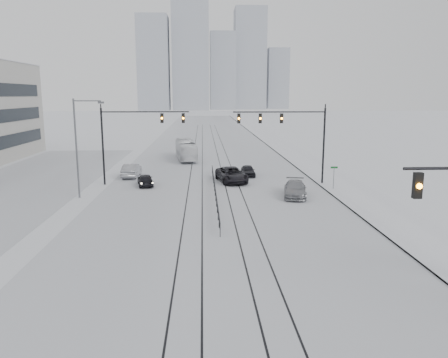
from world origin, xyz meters
The scene contains 17 objects.
road centered at (0.00, 60.00, 0.01)m, with size 22.00×260.00×0.02m, color silver.
sidewalk_east centered at (13.50, 60.00, 0.08)m, with size 5.00×260.00×0.16m, color silver.
curb centered at (11.05, 60.00, 0.06)m, with size 0.10×260.00×0.12m, color gray.
parking_strip centered at (-20.00, 35.00, 0.01)m, with size 14.00×60.00×0.03m, color silver.
tram_rails centered at (0.00, 40.00, 0.02)m, with size 5.30×180.00×0.01m.
skyline centered at (5.02, 273.63, 30.65)m, with size 96.00×48.00×72.00m.
traffic_mast_ne centered at (8.15, 34.99, 5.76)m, with size 9.60×0.37×8.00m.
traffic_mast_nw centered at (-8.52, 36.00, 5.57)m, with size 9.10×0.37×8.00m.
street_light_west centered at (-12.20, 30.00, 5.21)m, with size 2.73×0.25×9.00m.
median_fence centered at (0.00, 30.00, 0.53)m, with size 0.06×24.00×1.00m.
street_sign centered at (11.80, 32.00, 1.61)m, with size 0.70×0.06×2.40m.
sedan_sb_inner centered at (-7.09, 35.02, 0.63)m, with size 1.49×3.71×1.27m, color black.
sedan_sb_outer centered at (-9.32, 40.15, 0.77)m, with size 1.62×4.65×1.53m, color #93959A.
sedan_nb_front centered at (2.00, 36.66, 0.79)m, with size 2.63×5.71×1.59m, color black.
sedan_nb_right centered at (7.42, 29.40, 0.72)m, with size 2.01×4.95×1.44m, color gray.
sedan_nb_far centered at (4.14, 40.15, 0.62)m, with size 1.46×3.64×1.24m, color black.
box_truck centered at (-3.56, 53.74, 1.42)m, with size 2.38×10.19×2.84m, color white.
Camera 1 is at (-1.09, -9.74, 9.31)m, focal length 35.00 mm.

